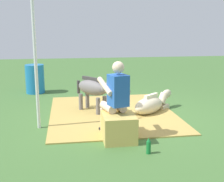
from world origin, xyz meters
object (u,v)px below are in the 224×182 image
object	(u,v)px
person_seated	(115,96)
tent_pole_left	(36,62)
hay_bale	(118,127)
soda_bottle	(149,146)
pony_standing	(95,88)
water_barrel	(35,79)
pony_lying	(151,104)

from	to	relation	value
person_seated	tent_pole_left	size ratio (longest dim) A/B	0.53
hay_bale	soda_bottle	xyz separation A→B (m)	(-0.62, -0.35, -0.10)
hay_bale	pony_standing	distance (m)	1.71
pony_standing	water_barrel	xyz separation A→B (m)	(2.26, 1.51, -0.15)
pony_lying	soda_bottle	xyz separation A→B (m)	(-2.09, 0.65, -0.07)
pony_standing	pony_lying	world-z (taller)	pony_standing
water_barrel	pony_standing	bearing A→B (deg)	-146.33
water_barrel	tent_pole_left	xyz separation A→B (m)	(-3.10, -0.35, 0.84)
water_barrel	pony_lying	bearing A→B (deg)	-131.78
pony_standing	water_barrel	bearing A→B (deg)	33.67
pony_standing	tent_pole_left	xyz separation A→B (m)	(-0.83, 1.15, 0.69)
soda_bottle	water_barrel	size ratio (longest dim) A/B	0.31
pony_standing	hay_bale	bearing A→B (deg)	-172.22
pony_lying	soda_bottle	world-z (taller)	pony_lying
person_seated	pony_lying	xyz separation A→B (m)	(1.32, -1.03, -0.54)
pony_standing	tent_pole_left	size ratio (longest dim) A/B	0.46
pony_lying	soda_bottle	size ratio (longest dim) A/B	4.78
water_barrel	tent_pole_left	distance (m)	3.23
water_barrel	hay_bale	bearing A→B (deg)	-156.15
hay_bale	pony_lying	size ratio (longest dim) A/B	0.52
hay_bale	pony_lying	bearing A→B (deg)	-34.18
hay_bale	soda_bottle	size ratio (longest dim) A/B	2.51
hay_bale	soda_bottle	distance (m)	0.72
person_seated	tent_pole_left	bearing A→B (deg)	63.73
pony_standing	water_barrel	size ratio (longest dim) A/B	1.40
person_seated	pony_standing	world-z (taller)	person_seated
person_seated	pony_standing	xyz separation A→B (m)	(1.50, 0.20, -0.17)
pony_standing	water_barrel	world-z (taller)	pony_standing
hay_bale	pony_standing	size ratio (longest dim) A/B	0.55
pony_standing	tent_pole_left	world-z (taller)	tent_pole_left
tent_pole_left	person_seated	bearing A→B (deg)	-116.27
hay_bale	pony_standing	bearing A→B (deg)	7.78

